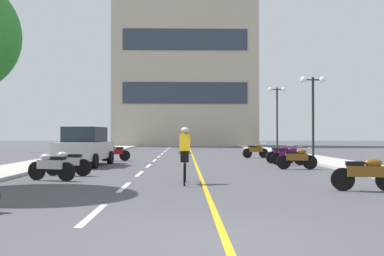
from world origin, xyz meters
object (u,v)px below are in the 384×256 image
Objects in this scene: street_lamp_far at (277,104)px; motorcycle_7 at (115,152)px; street_lamp_mid at (313,98)px; motorcycle_8 at (256,150)px; parked_car_near at (85,146)px; motorcycle_4 at (297,158)px; motorcycle_5 at (289,155)px; motorcycle_6 at (281,154)px; motorcycle_3 at (68,163)px; cyclist_rider at (185,154)px; motorcycle_2 at (51,166)px; motorcycle_1 at (366,173)px.

street_lamp_far is 15.92m from motorcycle_7.
street_lamp_mid reaches higher than motorcycle_8.
motorcycle_4 is (9.40, -2.11, -0.44)m from parked_car_near.
motorcycle_5 is 1.03× the size of motorcycle_6.
motorcycle_4 is 3.94m from motorcycle_6.
motorcycle_3 is at bearing -127.54° from motorcycle_8.
motorcycle_5 is 6.12m from motorcycle_8.
street_lamp_far is at bearing 70.48° from cyclist_rider.
motorcycle_2 is (-11.78, -20.42, -3.43)m from street_lamp_far.
cyclist_rider is at bearing -56.68° from parked_car_near.
motorcycle_6 is 0.99× the size of motorcycle_8.
street_lamp_mid is 1.09× the size of parked_car_near.
motorcycle_7 is 0.96× the size of cyclist_rider.
motorcycle_4 is 8.58m from motorcycle_8.
motorcycle_4 is at bearing -112.71° from street_lamp_mid.
street_lamp_mid is 2.75× the size of motorcycle_4.
motorcycle_2 is 1.55m from motorcycle_3.
motorcycle_3 and motorcycle_7 have the same top height.
motorcycle_8 is (-2.93, 2.26, -3.11)m from street_lamp_mid.
motorcycle_1 and motorcycle_8 have the same top height.
motorcycle_4 is at bearing 89.41° from motorcycle_1.
street_lamp_mid reaches higher than motorcycle_6.
motorcycle_6 is at bearing -83.63° from motorcycle_8.
motorcycle_2 is at bearing -93.91° from motorcycle_3.
motorcycle_4 is (0.07, 6.84, 0.00)m from motorcycle_1.
street_lamp_mid is 9.93m from street_lamp_far.
street_lamp_far is 3.04× the size of motorcycle_4.
parked_car_near is (-12.05, -4.21, -2.67)m from street_lamp_mid.
motorcycle_3 is at bearing -91.90° from motorcycle_7.
cyclist_rider is (-5.02, -7.47, 0.41)m from motorcycle_5.
cyclist_rider is (-4.46, -13.56, 0.41)m from motorcycle_8.
parked_car_near reaches higher than motorcycle_3.
motorcycle_7 is at bearing 146.65° from motorcycle_4.
motorcycle_4 is (-2.78, -16.24, -3.43)m from street_lamp_far.
cyclist_rider is (-7.52, -21.22, -3.02)m from street_lamp_far.
motorcycle_6 is 10.22m from cyclist_rider.
motorcycle_1 is at bearing -97.05° from street_lamp_far.
motorcycle_1 and motorcycle_3 have the same top height.
street_lamp_far is at bearing 80.28° from motorcycle_4.
motorcycle_7 is (0.27, 8.30, 0.00)m from motorcycle_3.
parked_car_near reaches higher than motorcycle_7.
motorcycle_3 is 11.24m from motorcycle_6.
motorcycle_4 is at bearing -93.46° from motorcycle_6.
street_lamp_far is at bearing 58.26° from motorcycle_3.
parked_car_near reaches higher than motorcycle_6.
motorcycle_8 is (8.34, 2.91, 0.00)m from motorcycle_7.
cyclist_rider is (4.26, -0.80, 0.41)m from motorcycle_2.
street_lamp_far is 3.05× the size of motorcycle_3.
cyclist_rider reaches higher than motorcycle_2.
motorcycle_5 and motorcycle_6 have the same top height.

